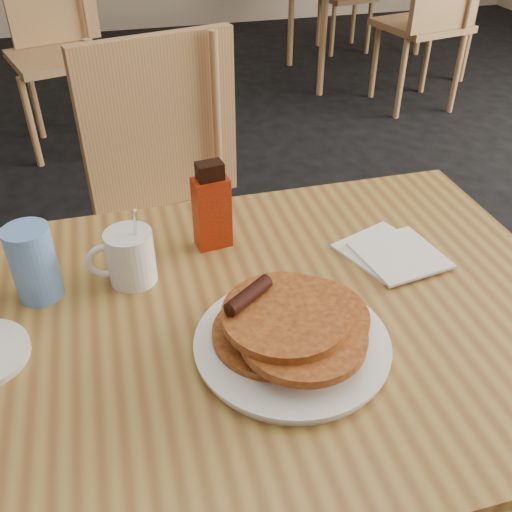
{
  "coord_description": "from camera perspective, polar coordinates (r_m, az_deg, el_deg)",
  "views": [
    {
      "loc": [
        -0.24,
        -0.7,
        1.41
      ],
      "look_at": [
        -0.04,
        0.03,
        0.86
      ],
      "focal_mm": 40.0,
      "sensor_mm": 36.0,
      "label": 1
    }
  ],
  "objects": [
    {
      "name": "coffee_mug",
      "position": [
        1.05,
        -12.57,
        -0.03
      ],
      "size": [
        0.12,
        0.09,
        0.16
      ],
      "rotation": [
        0.0,
        0.0,
        -0.26
      ],
      "color": "white",
      "rests_on": "main_table"
    },
    {
      "name": "main_table",
      "position": [
        1.01,
        -1.83,
        -8.08
      ],
      "size": [
        1.27,
        0.86,
        0.75
      ],
      "rotation": [
        0.0,
        0.0,
        -0.0
      ],
      "color": "olive",
      "rests_on": "floor"
    },
    {
      "name": "syrup_bottle",
      "position": [
        1.11,
        -4.45,
        4.77
      ],
      "size": [
        0.07,
        0.05,
        0.18
      ],
      "rotation": [
        0.0,
        0.0,
        0.13
      ],
      "color": "maroon",
      "rests_on": "main_table"
    },
    {
      "name": "chair_wall_extra",
      "position": [
        3.38,
        -19.48,
        20.64
      ],
      "size": [
        0.58,
        0.59,
        1.04
      ],
      "rotation": [
        0.0,
        0.0,
        0.29
      ],
      "color": "tan",
      "rests_on": "floor"
    },
    {
      "name": "napkin_stack",
      "position": [
        1.15,
        13.43,
        0.3
      ],
      "size": [
        0.2,
        0.21,
        0.01
      ],
      "rotation": [
        0.0,
        0.0,
        0.36
      ],
      "color": "white",
      "rests_on": "main_table"
    },
    {
      "name": "chair_main_far",
      "position": [
        1.65,
        -8.52,
        6.42
      ],
      "size": [
        0.55,
        0.56,
        1.01
      ],
      "rotation": [
        0.0,
        0.0,
        0.24
      ],
      "color": "tan",
      "rests_on": "floor"
    },
    {
      "name": "blue_tumbler",
      "position": [
        1.06,
        -21.34,
        -0.65
      ],
      "size": [
        0.09,
        0.09,
        0.14
      ],
      "primitive_type": "cylinder",
      "rotation": [
        0.0,
        0.0,
        0.15
      ],
      "color": "#5E90DE",
      "rests_on": "main_table"
    },
    {
      "name": "chair_neighbor_near",
      "position": [
        3.82,
        17.33,
        22.58
      ],
      "size": [
        0.56,
        0.56,
        1.04
      ],
      "rotation": [
        0.0,
        0.0,
        0.21
      ],
      "color": "tan",
      "rests_on": "floor"
    },
    {
      "name": "pancake_plate",
      "position": [
        0.91,
        3.58,
        -7.78
      ],
      "size": [
        0.31,
        0.31,
        0.1
      ],
      "rotation": [
        0.0,
        0.0,
        0.2
      ],
      "color": "white",
      "rests_on": "main_table"
    }
  ]
}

